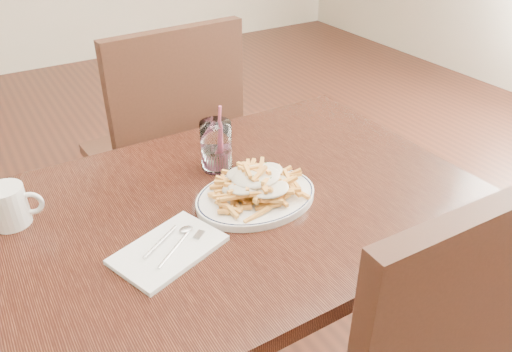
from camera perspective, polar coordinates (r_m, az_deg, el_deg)
table at (r=1.26m, az=-2.76°, el=-5.81°), size 1.20×0.80×0.75m
chair_far at (r=1.85m, az=-9.94°, el=3.69°), size 0.50×0.50×1.02m
fries_plate at (r=1.20m, az=0.00°, el=-2.41°), size 0.35×0.32×0.02m
loaded_fries at (r=1.18m, az=0.00°, el=-0.58°), size 0.26×0.23×0.07m
napkin at (r=1.07m, az=-9.96°, el=-8.31°), size 0.26×0.21×0.01m
cutlery at (r=1.07m, az=-10.12°, el=-7.83°), size 0.14×0.14×0.01m
water_glass at (r=1.32m, az=-4.55°, el=3.14°), size 0.08×0.08×0.18m
coffee_mug at (r=1.24m, az=-26.39°, el=-3.07°), size 0.12×0.08×0.09m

